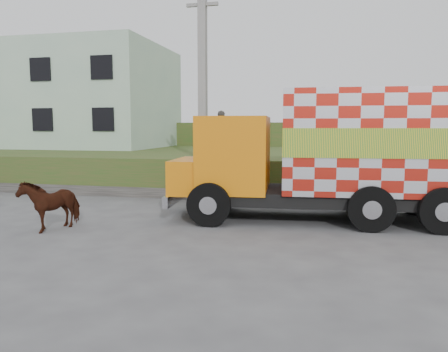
% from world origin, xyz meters
% --- Properties ---
extents(ground, '(120.00, 120.00, 0.00)m').
position_xyz_m(ground, '(0.00, 0.00, 0.00)').
color(ground, '#474749').
rests_on(ground, ground).
extents(embankment, '(40.00, 12.00, 1.50)m').
position_xyz_m(embankment, '(0.00, 10.00, 0.75)').
color(embankment, '#2A541C').
rests_on(embankment, ground).
extents(embankment_far, '(40.00, 12.00, 3.00)m').
position_xyz_m(embankment_far, '(0.00, 22.00, 1.50)').
color(embankment_far, '#2A541C').
rests_on(embankment_far, ground).
extents(retaining_strip, '(16.00, 0.50, 0.40)m').
position_xyz_m(retaining_strip, '(-2.00, 4.20, 0.20)').
color(retaining_strip, '#595651').
rests_on(retaining_strip, ground).
extents(building, '(10.00, 8.00, 6.00)m').
position_xyz_m(building, '(-11.00, 13.00, 4.50)').
color(building, '#A9C4A7').
rests_on(building, embankment).
extents(utility_pole, '(1.20, 0.30, 8.00)m').
position_xyz_m(utility_pole, '(-1.00, 4.60, 4.08)').
color(utility_pole, gray).
rests_on(utility_pole, ground).
extents(cargo_truck, '(8.51, 3.43, 3.72)m').
position_xyz_m(cargo_truck, '(3.74, 1.41, 1.92)').
color(cargo_truck, black).
rests_on(cargo_truck, ground).
extents(cow, '(1.18, 1.74, 1.35)m').
position_xyz_m(cow, '(-3.55, -1.34, 0.67)').
color(cow, '#37150D').
rests_on(cow, ground).
extents(pedestrian, '(0.76, 0.57, 1.91)m').
position_xyz_m(pedestrian, '(-0.78, 6.71, 2.45)').
color(pedestrian, '#2B2926').
rests_on(pedestrian, embankment).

